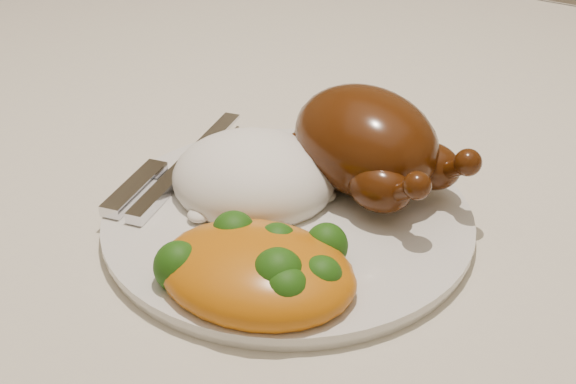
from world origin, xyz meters
The scene contains 7 objects.
dining_table centered at (0.00, 0.00, 0.67)m, with size 1.60×0.90×0.76m.
tablecloth centered at (0.00, 0.00, 0.74)m, with size 1.73×1.03×0.18m.
dinner_plate centered at (0.05, -0.13, 0.77)m, with size 0.28×0.28×0.01m, color silver.
roast_chicken centered at (0.09, -0.07, 0.82)m, with size 0.17×0.14×0.08m.
rice_mound centered at (0.01, -0.12, 0.79)m, with size 0.16×0.15×0.07m.
mac_and_cheese centered at (0.09, -0.22, 0.79)m, with size 0.15×0.13×0.05m.
cutlery centered at (-0.05, -0.14, 0.79)m, with size 0.06×0.19×0.01m.
Camera 1 is at (0.32, -0.57, 1.12)m, focal length 50.00 mm.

